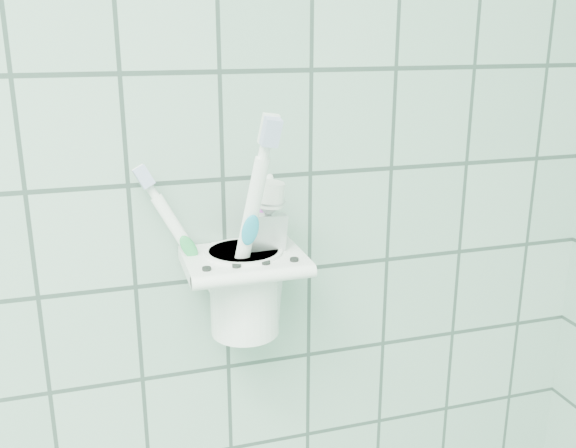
# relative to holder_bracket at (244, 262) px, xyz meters

# --- Properties ---
(holder_bracket) EXTENTS (0.12, 0.10, 0.04)m
(holder_bracket) POSITION_rel_holder_bracket_xyz_m (0.00, 0.00, 0.00)
(holder_bracket) COLOR white
(holder_bracket) RESTS_ON wall_back
(cup) EXTENTS (0.08, 0.08, 0.09)m
(cup) POSITION_rel_holder_bracket_xyz_m (0.00, 0.00, -0.03)
(cup) COLOR white
(cup) RESTS_ON holder_bracket
(toothbrush_pink) EXTENTS (0.08, 0.04, 0.18)m
(toothbrush_pink) POSITION_rel_holder_bracket_xyz_m (-0.01, 0.00, 0.03)
(toothbrush_pink) COLOR white
(toothbrush_pink) RESTS_ON cup
(toothbrush_blue) EXTENTS (0.06, 0.08, 0.21)m
(toothbrush_blue) POSITION_rel_holder_bracket_xyz_m (0.00, -0.00, 0.04)
(toothbrush_blue) COLOR white
(toothbrush_blue) RESTS_ON cup
(toothbrush_orange) EXTENTS (0.04, 0.06, 0.23)m
(toothbrush_orange) POSITION_rel_holder_bracket_xyz_m (-0.02, 0.00, 0.04)
(toothbrush_orange) COLOR white
(toothbrush_orange) RESTS_ON cup
(toothpaste_tube) EXTENTS (0.05, 0.03, 0.15)m
(toothpaste_tube) POSITION_rel_holder_bracket_xyz_m (0.02, 0.01, 0.02)
(toothpaste_tube) COLOR silver
(toothpaste_tube) RESTS_ON cup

